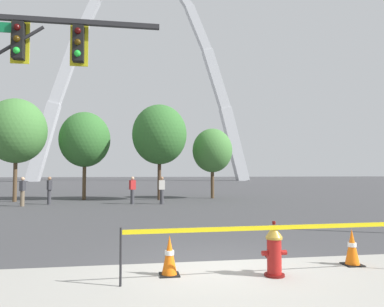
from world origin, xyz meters
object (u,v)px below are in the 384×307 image
object	(u,v)px
traffic_cone_mid_sidewalk	(169,256)
pedestrian_walking_right	(23,191)
pedestrian_near_trees	(132,190)
traffic_cone_by_hydrant	(352,248)
pedestrian_walking_left	(162,190)
pedestrian_standing_center	(49,190)
monument_arch	(143,82)
fire_hydrant	(274,250)
traffic_signal_gantry	(6,80)

from	to	relation	value
traffic_cone_mid_sidewalk	pedestrian_walking_right	xyz separation A→B (m)	(-6.61, 14.35, 0.46)
pedestrian_near_trees	traffic_cone_by_hydrant	bearing A→B (deg)	-73.28
pedestrian_walking_left	pedestrian_standing_center	world-z (taller)	same
traffic_cone_mid_sidewalk	monument_arch	size ratio (longest dim) A/B	0.02
pedestrian_walking_right	fire_hydrant	bearing A→B (deg)	-60.04
fire_hydrant	traffic_signal_gantry	world-z (taller)	traffic_signal_gantry
pedestrian_standing_center	fire_hydrant	bearing A→B (deg)	-65.01
fire_hydrant	monument_arch	xyz separation A→B (m)	(-0.80, 66.07, 19.33)
monument_arch	pedestrian_walking_left	xyz separation A→B (m)	(-0.09, -51.20, -18.98)
fire_hydrant	traffic_cone_by_hydrant	xyz separation A→B (m)	(1.84, 0.47, -0.11)
fire_hydrant	traffic_cone_by_hydrant	distance (m)	1.90
monument_arch	pedestrian_walking_right	xyz separation A→B (m)	(-7.68, -51.38, -18.98)
pedestrian_near_trees	pedestrian_walking_right	bearing A→B (deg)	-175.31
traffic_cone_mid_sidewalk	traffic_cone_by_hydrant	bearing A→B (deg)	2.01
monument_arch	pedestrian_walking_left	size ratio (longest dim) A/B	28.57
fire_hydrant	traffic_cone_mid_sidewalk	size ratio (longest dim) A/B	1.36
traffic_signal_gantry	pedestrian_standing_center	bearing A→B (deg)	97.74
fire_hydrant	pedestrian_walking_right	size ratio (longest dim) A/B	0.62
pedestrian_walking_left	pedestrian_walking_right	distance (m)	7.59
pedestrian_standing_center	pedestrian_walking_right	distance (m)	1.51
traffic_cone_mid_sidewalk	monument_arch	world-z (taller)	monument_arch
fire_hydrant	monument_arch	distance (m)	68.85
traffic_cone_by_hydrant	traffic_cone_mid_sidewalk	world-z (taller)	same
traffic_signal_gantry	monument_arch	bearing A→B (deg)	85.70
traffic_signal_gantry	pedestrian_standing_center	xyz separation A→B (m)	(-1.73, 12.76, -3.25)
traffic_cone_mid_sidewalk	pedestrian_walking_left	size ratio (longest dim) A/B	0.46
monument_arch	pedestrian_near_trees	xyz separation A→B (m)	(-1.78, -50.89, -18.98)
pedestrian_walking_right	traffic_cone_by_hydrant	bearing A→B (deg)	-54.05
traffic_cone_by_hydrant	traffic_signal_gantry	distance (m)	8.62
pedestrian_standing_center	pedestrian_walking_right	world-z (taller)	same
monument_arch	pedestrian_walking_left	distance (m)	54.60
fire_hydrant	pedestrian_standing_center	bearing A→B (deg)	114.99
pedestrian_walking_left	traffic_cone_by_hydrant	bearing A→B (deg)	-79.26
fire_hydrant	traffic_signal_gantry	xyz separation A→B (m)	(-5.55, 2.88, 3.60)
traffic_cone_by_hydrant	pedestrian_near_trees	distance (m)	15.37
traffic_signal_gantry	monument_arch	size ratio (longest dim) A/B	0.13
pedestrian_walking_left	pedestrian_near_trees	world-z (taller)	same
pedestrian_standing_center	traffic_cone_mid_sidewalk	bearing A→B (deg)	-70.46
traffic_cone_mid_sidewalk	pedestrian_near_trees	size ratio (longest dim) A/B	0.46
pedestrian_walking_left	pedestrian_near_trees	size ratio (longest dim) A/B	1.00
fire_hydrant	pedestrian_standing_center	world-z (taller)	pedestrian_standing_center
pedestrian_walking_left	traffic_cone_mid_sidewalk	bearing A→B (deg)	-93.82
traffic_cone_by_hydrant	pedestrian_walking_left	xyz separation A→B (m)	(-2.73, 14.40, 0.46)
traffic_cone_mid_sidewalk	traffic_signal_gantry	bearing A→B (deg)	145.55
traffic_cone_by_hydrant	traffic_cone_mid_sidewalk	xyz separation A→B (m)	(-3.70, -0.13, 0.00)
pedestrian_walking_right	pedestrian_standing_center	bearing A→B (deg)	38.18
traffic_cone_by_hydrant	pedestrian_walking_right	world-z (taller)	pedestrian_walking_right
traffic_cone_by_hydrant	pedestrian_walking_left	bearing A→B (deg)	100.74
pedestrian_standing_center	pedestrian_near_trees	world-z (taller)	same
traffic_signal_gantry	monument_arch	world-z (taller)	monument_arch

